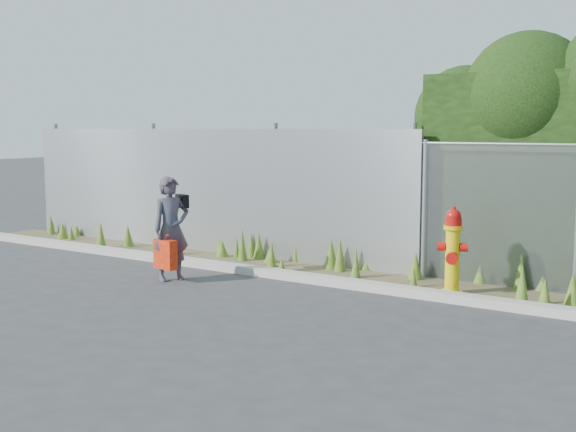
# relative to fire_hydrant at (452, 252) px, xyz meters

# --- Properties ---
(ground) EXTENTS (80.00, 80.00, 0.00)m
(ground) POSITION_rel_fire_hydrant_xyz_m (-1.81, -2.17, -0.58)
(ground) COLOR #343436
(ground) RESTS_ON ground
(curb) EXTENTS (16.00, 0.22, 0.12)m
(curb) POSITION_rel_fire_hydrant_xyz_m (-1.81, -0.37, -0.52)
(curb) COLOR #A3A194
(curb) RESTS_ON ground
(weed_strip) EXTENTS (16.00, 1.32, 0.55)m
(weed_strip) POSITION_rel_fire_hydrant_xyz_m (-2.06, 0.36, -0.43)
(weed_strip) COLOR #4D452C
(weed_strip) RESTS_ON ground
(corrugated_fence) EXTENTS (8.50, 0.21, 2.30)m
(corrugated_fence) POSITION_rel_fire_hydrant_xyz_m (-5.05, 0.84, 0.53)
(corrugated_fence) COLOR #A5A7AC
(corrugated_fence) RESTS_ON ground
(fire_hydrant) EXTENTS (0.40, 0.36, 1.19)m
(fire_hydrant) POSITION_rel_fire_hydrant_xyz_m (0.00, 0.00, 0.00)
(fire_hydrant) COLOR #DCBB0B
(fire_hydrant) RESTS_ON ground
(woman) EXTENTS (0.56, 0.65, 1.52)m
(woman) POSITION_rel_fire_hydrant_xyz_m (-3.76, -1.35, 0.18)
(woman) COLOR #105866
(woman) RESTS_ON ground
(red_tote_bag) EXTENTS (0.39, 0.14, 0.51)m
(red_tote_bag) POSITION_rel_fire_hydrant_xyz_m (-3.75, -1.50, -0.17)
(red_tote_bag) COLOR #B90C0A
(black_shoulder_bag) EXTENTS (0.26, 0.11, 0.20)m
(black_shoulder_bag) POSITION_rel_fire_hydrant_xyz_m (-3.76, -1.11, 0.57)
(black_shoulder_bag) COLOR black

